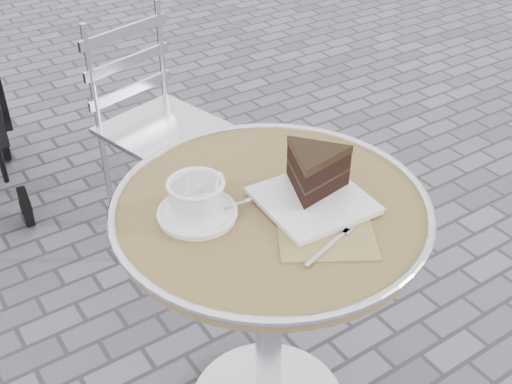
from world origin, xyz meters
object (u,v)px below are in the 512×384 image
cafe_table (270,260)px  cappuccino_set (198,201)px  cake_plate_set (315,177)px  bistro_chair (144,100)px

cafe_table → cappuccino_set: (-0.15, 0.05, 0.20)m
cafe_table → cake_plate_set: bearing=-19.3°
cappuccino_set → cafe_table: bearing=-40.1°
cafe_table → bistro_chair: bistro_chair is taller
bistro_chair → cafe_table: bearing=-112.9°
cappuccino_set → bistro_chair: bistro_chair is taller
cappuccino_set → bistro_chair: 1.05m
cake_plate_set → bistro_chair: (0.06, 1.05, -0.28)m
cappuccino_set → bistro_chair: bearing=51.2°
cafe_table → cake_plate_set: 0.24m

